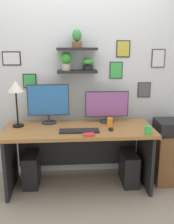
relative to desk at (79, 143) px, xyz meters
name	(u,v)px	position (x,y,z in m)	size (l,w,h in m)	color
ground_plane	(79,186)	(0.00, -0.06, -0.54)	(8.00, 8.00, 0.00)	gray
back_wall_assembly	(77,71)	(0.00, 0.38, 0.81)	(4.40, 0.24, 2.70)	silver
desk	(79,143)	(0.00, 0.00, 0.00)	(1.73, 0.68, 0.75)	#9E6B38
monitor_left	(48,102)	(-0.36, 0.16, 0.47)	(0.50, 0.18, 0.48)	#2D2D33
monitor_right	(107,106)	(0.36, 0.16, 0.41)	(0.54, 0.18, 0.39)	#2D2D33
keyboard	(79,131)	(0.00, -0.20, 0.22)	(0.44, 0.14, 0.02)	black
computer_mouse	(111,129)	(0.36, -0.17, 0.22)	(0.06, 0.09, 0.03)	black
desk_lamp	(16,90)	(-0.71, 0.05, 0.64)	(0.18, 0.18, 0.54)	black
coffee_mug	(148,130)	(0.73, -0.33, 0.25)	(0.08, 0.08, 0.09)	green
pen_cup	(110,122)	(0.37, -0.02, 0.26)	(0.07, 0.07, 0.10)	orange
scissors_tray	(89,135)	(0.09, -0.34, 0.22)	(0.12, 0.08, 0.02)	red
drawer_cabinet	(169,156)	(1.16, 0.05, -0.24)	(0.44, 0.50, 0.61)	brown
printer	(172,127)	(1.16, 0.05, 0.15)	(0.38, 0.34, 0.17)	black
computer_tower_left	(32,169)	(-0.58, 0.04, -0.34)	(0.18, 0.40, 0.40)	black
computer_tower_right	(129,168)	(0.62, -0.01, -0.35)	(0.18, 0.40, 0.39)	black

